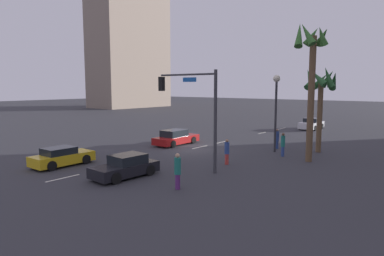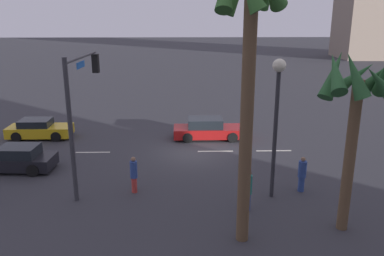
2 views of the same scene
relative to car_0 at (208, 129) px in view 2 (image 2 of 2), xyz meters
The scene contains 14 objects.
ground_plane 2.77m from the car_0, 68.97° to the left, with size 220.00×220.00×0.00m, color #333338.
lane_stripe_2 4.57m from the car_0, 146.25° to the left, with size 2.11×0.14×0.01m, color silver.
lane_stripe_3 2.61m from the car_0, 96.24° to the left, with size 2.10×0.14×0.01m, color silver.
lane_stripe_4 7.44m from the car_0, 19.85° to the left, with size 2.03×0.14×0.01m, color silver.
car_0 is the anchor object (origin of this frame).
car_2 11.06m from the car_0, ahead, with size 4.05×1.82×1.26m.
car_3 11.54m from the car_0, 26.41° to the left, with size 4.07×1.98×1.31m.
traffic_signal 10.10m from the car_0, 48.35° to the left, with size 0.50×4.98×6.24m.
streetlamp 9.59m from the car_0, 104.99° to the left, with size 0.56×0.56×6.14m.
pedestrian_0 8.88m from the car_0, 63.94° to the left, with size 0.46×0.46×1.73m.
pedestrian_1 8.89m from the car_0, 115.10° to the left, with size 0.52×0.52×1.68m.
pedestrian_2 9.86m from the car_0, 95.88° to the left, with size 0.33×0.33×1.78m.
palm_tree_0 12.98m from the car_0, 111.06° to the left, with size 2.69×2.85×6.80m.
palm_tree_1 13.43m from the car_0, 91.99° to the left, with size 2.37×2.51×9.72m.
Camera 2 is at (0.73, 22.17, 7.97)m, focal length 37.12 mm.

